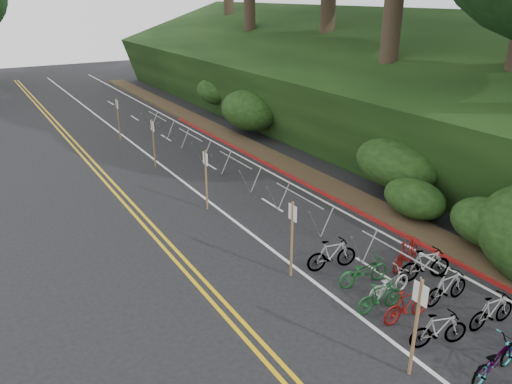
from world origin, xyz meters
TOP-DOWN VIEW (x-y plane):
  - ground at (0.00, 0.00)m, footprint 120.00×120.00m
  - road_markings at (0.63, 10.10)m, footprint 7.47×80.00m
  - red_curb at (5.70, 12.00)m, footprint 0.25×28.00m
  - embankment at (12.96, 19.04)m, footprint 14.30×48.14m
  - bike_racks_rest at (3.00, 13.00)m, footprint 1.14×23.00m
  - signpost_near at (0.51, 0.03)m, footprint 0.08×0.40m
  - signposts_rest at (0.60, 14.00)m, footprint 0.08×18.40m
  - bike_front at (1.66, 2.23)m, footprint 0.57×1.55m
  - bike_valet at (2.89, 0.51)m, footprint 3.30×9.53m

SIDE VIEW (x-z plane):
  - ground at x=0.00m, z-range 0.00..0.00m
  - road_markings at x=0.63m, z-range 0.00..0.01m
  - red_curb at x=5.70m, z-range 0.00..0.10m
  - bike_front at x=1.66m, z-range 0.00..0.91m
  - bike_valet at x=2.89m, z-range -0.04..1.00m
  - bike_racks_rest at x=3.00m, z-range 0.27..1.44m
  - signposts_rest at x=0.60m, z-range 0.18..2.68m
  - signpost_near at x=0.51m, z-range 0.18..2.70m
  - embankment at x=12.96m, z-range -1.99..7.12m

